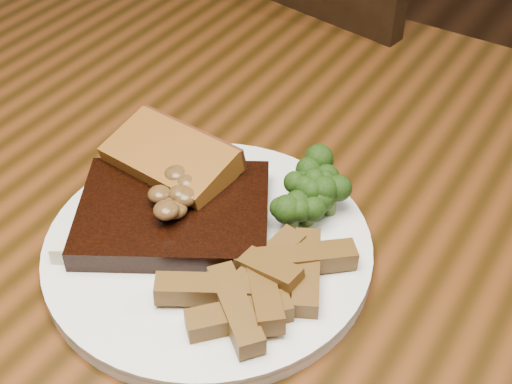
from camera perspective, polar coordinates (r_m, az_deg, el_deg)
dining_table at (r=0.75m, az=0.33°, el=-7.23°), size 1.60×0.90×0.75m
chair_far at (r=1.29m, az=4.59°, el=7.84°), size 0.50×0.50×0.93m
plate at (r=0.65m, az=-3.83°, el=-4.67°), size 0.31×0.31×0.01m
steak at (r=0.66m, az=-6.58°, el=-1.82°), size 0.21×0.20×0.03m
steak_bone at (r=0.63m, az=-9.82°, el=-5.18°), size 0.13×0.08×0.02m
mushroom_pile at (r=0.64m, az=-6.75°, el=0.29°), size 0.07×0.07×0.03m
garlic_bread at (r=0.70m, az=-6.73°, el=1.29°), size 0.13×0.08×0.03m
potato_wedges at (r=0.60m, az=0.99°, el=-7.02°), size 0.11×0.11×0.02m
broccoli_cluster at (r=0.66m, az=3.53°, el=-0.54°), size 0.07×0.07×0.04m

